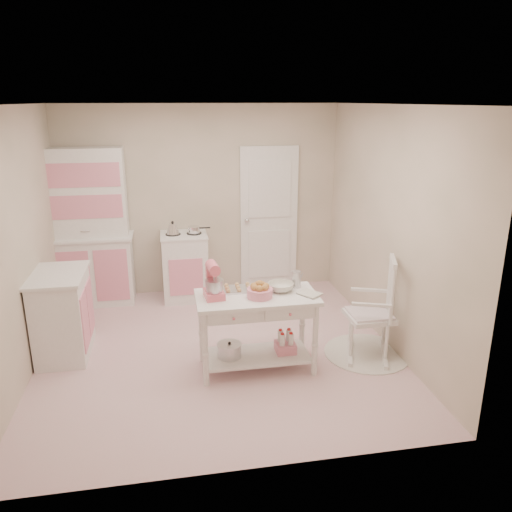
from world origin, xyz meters
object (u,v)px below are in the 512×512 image
(stand_mixer, at_px, (214,281))
(bread_basket, at_px, (260,293))
(rocking_chair, at_px, (370,307))
(hutch, at_px, (90,228))
(base_cabinet, at_px, (63,314))
(work_table, at_px, (257,332))
(stove, at_px, (185,266))

(stand_mixer, xyz_separation_m, bread_basket, (0.44, -0.07, -0.12))
(rocking_chair, distance_m, stand_mixer, 1.70)
(hutch, bearing_deg, base_cabinet, -96.17)
(hutch, bearing_deg, work_table, -49.11)
(hutch, bearing_deg, stove, -2.39)
(base_cabinet, xyz_separation_m, rocking_chair, (3.21, -0.59, 0.09))
(base_cabinet, xyz_separation_m, stand_mixer, (1.56, -0.65, 0.51))
(base_cabinet, distance_m, work_table, 2.09)
(hutch, xyz_separation_m, stove, (1.20, -0.05, -0.58))
(stand_mixer, bearing_deg, bread_basket, -14.83)
(work_table, xyz_separation_m, bread_basket, (0.02, -0.05, 0.45))
(stove, relative_size, rocking_chair, 0.84)
(stove, relative_size, bread_basket, 3.68)
(hutch, bearing_deg, stand_mixer, -56.05)
(stove, distance_m, rocking_chair, 2.72)
(stove, distance_m, work_table, 2.15)
(hutch, bearing_deg, rocking_chair, -33.59)
(hutch, xyz_separation_m, work_table, (1.83, -2.11, -0.64))
(hutch, relative_size, work_table, 1.73)
(rocking_chair, bearing_deg, stove, 152.80)
(hutch, relative_size, base_cabinet, 2.26)
(base_cabinet, height_order, bread_basket, base_cabinet)
(hutch, distance_m, rocking_chair, 3.70)
(stove, relative_size, base_cabinet, 1.00)
(rocking_chair, height_order, stand_mixer, stand_mixer)
(work_table, relative_size, bread_basket, 4.80)
(bread_basket, bearing_deg, rocking_chair, 6.05)
(hutch, distance_m, work_table, 2.86)
(stand_mixer, bearing_deg, base_cabinet, 151.53)
(stove, height_order, rocking_chair, rocking_chair)
(hutch, height_order, stand_mixer, hutch)
(stove, bearing_deg, hutch, 177.61)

